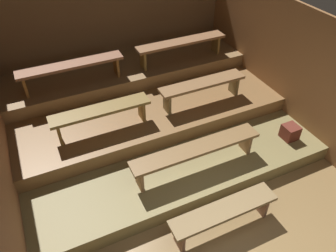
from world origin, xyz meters
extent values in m
cube|color=olive|center=(0.00, 2.72, -0.04)|extent=(5.94, 6.23, 0.08)
cube|color=olive|center=(0.00, 5.46, 1.19)|extent=(5.94, 0.06, 2.38)
cube|color=#8F5D34|center=(2.60, 2.72, 1.19)|extent=(0.06, 6.23, 2.38)
cube|color=olive|center=(0.00, 3.39, 0.14)|extent=(5.14, 4.08, 0.27)
cube|color=brown|center=(0.00, 4.02, 0.41)|extent=(5.14, 2.83, 0.27)
cube|color=olive|center=(0.00, 4.77, 0.68)|extent=(5.14, 1.33, 0.27)
cube|color=olive|center=(0.06, 0.92, 0.43)|extent=(1.64, 0.34, 0.05)
cube|color=#875E48|center=(-0.64, 0.92, 0.20)|extent=(0.05, 0.27, 0.40)
cube|color=#875E48|center=(0.76, 0.92, 0.20)|extent=(0.05, 0.27, 0.40)
cube|color=olive|center=(0.17, 1.95, 0.70)|extent=(2.22, 0.34, 0.05)
cube|color=#986E46|center=(-0.82, 1.95, 0.47)|extent=(0.05, 0.27, 0.40)
cube|color=#986E46|center=(1.16, 1.95, 0.47)|extent=(0.05, 0.27, 0.40)
cube|color=olive|center=(-1.00, 3.23, 0.97)|extent=(1.72, 0.34, 0.05)
cube|color=olive|center=(-1.74, 3.23, 0.74)|extent=(0.05, 0.27, 0.40)
cube|color=olive|center=(-0.26, 3.23, 0.74)|extent=(0.05, 0.27, 0.40)
cube|color=olive|center=(1.00, 3.23, 0.97)|extent=(1.72, 0.34, 0.05)
cube|color=olive|center=(0.26, 3.23, 0.74)|extent=(0.05, 0.27, 0.40)
cube|color=olive|center=(1.74, 3.23, 0.74)|extent=(0.05, 0.27, 0.40)
cube|color=#935F43|center=(-1.18, 4.50, 1.24)|extent=(2.01, 0.34, 0.05)
cube|color=olive|center=(-2.06, 4.50, 1.02)|extent=(0.05, 0.27, 0.40)
cube|color=olive|center=(-0.29, 4.50, 1.02)|extent=(0.05, 0.27, 0.40)
cube|color=#926440|center=(1.18, 4.50, 1.24)|extent=(2.01, 0.34, 0.05)
cube|color=olive|center=(0.29, 4.50, 1.02)|extent=(0.05, 0.27, 0.40)
cube|color=olive|center=(2.06, 4.50, 1.02)|extent=(0.05, 0.27, 0.40)
cube|color=maroon|center=(2.10, 1.87, 0.41)|extent=(0.27, 0.27, 0.27)
camera|label=1|loc=(-1.86, -1.30, 4.29)|focal=35.10mm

